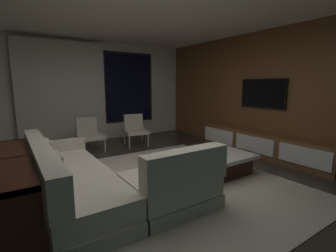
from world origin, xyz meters
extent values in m
plane|color=#332B26|center=(0.00, 0.00, 0.00)|extent=(9.20, 9.20, 0.00)
cube|color=silver|center=(0.00, 3.66, 1.35)|extent=(6.60, 0.12, 2.70)
cube|color=black|center=(1.30, 3.60, 1.45)|extent=(1.52, 0.02, 2.02)
cube|color=black|center=(1.30, 3.58, 1.45)|extent=(1.40, 0.03, 1.90)
cube|color=beige|center=(-0.55, 3.48, 1.30)|extent=(2.10, 0.12, 2.60)
cube|color=brown|center=(3.06, 0.00, 1.35)|extent=(0.12, 7.80, 2.70)
cube|color=beige|center=(0.35, -0.10, 0.01)|extent=(3.20, 3.80, 0.01)
cube|color=#B1A997|center=(-1.11, 0.16, 0.09)|extent=(0.90, 2.50, 0.18)
cube|color=beige|center=(-1.11, 0.16, 0.30)|extent=(0.86, 2.42, 0.24)
cube|color=beige|center=(-1.46, 0.16, 0.62)|extent=(0.20, 2.50, 0.40)
cube|color=beige|center=(-1.11, 1.31, 0.51)|extent=(0.90, 0.20, 0.18)
cube|color=#B1A997|center=(-0.13, -0.64, 0.09)|extent=(1.10, 0.90, 0.18)
cube|color=beige|center=(-0.13, -0.64, 0.30)|extent=(1.07, 0.86, 0.24)
cube|color=beige|center=(-0.13, -0.99, 0.62)|extent=(1.10, 0.20, 0.40)
cube|color=beige|center=(-1.34, 0.71, 0.58)|extent=(0.10, 0.36, 0.36)
cube|color=#B2A893|center=(-1.34, -0.14, 0.58)|extent=(0.10, 0.36, 0.36)
cube|color=#3A1B12|center=(1.18, -0.05, 0.15)|extent=(1.00, 1.00, 0.30)
cube|color=white|center=(1.18, -0.05, 0.33)|extent=(1.16, 1.16, 0.06)
cube|color=#8D3647|center=(1.34, 0.14, 0.38)|extent=(0.23, 0.14, 0.03)
cube|color=#5275B9|center=(1.36, 0.14, 0.41)|extent=(0.22, 0.22, 0.02)
cylinder|color=#B2ADA0|center=(1.11, 2.12, 0.18)|extent=(0.04, 0.04, 0.36)
cylinder|color=#B2ADA0|center=(0.64, 2.21, 0.18)|extent=(0.04, 0.04, 0.36)
cylinder|color=#B2ADA0|center=(1.20, 2.61, 0.18)|extent=(0.04, 0.04, 0.36)
cylinder|color=#B2ADA0|center=(0.73, 2.70, 0.18)|extent=(0.04, 0.04, 0.36)
cube|color=beige|center=(0.92, 2.41, 0.36)|extent=(0.63, 0.65, 0.08)
cube|color=beige|center=(0.96, 2.65, 0.59)|extent=(0.49, 0.17, 0.38)
cylinder|color=#B2ADA0|center=(0.04, 2.23, 0.18)|extent=(0.04, 0.04, 0.36)
cylinder|color=#B2ADA0|center=(-0.44, 2.20, 0.18)|extent=(0.04, 0.04, 0.36)
cylinder|color=#B2ADA0|center=(0.01, 2.73, 0.18)|extent=(0.04, 0.04, 0.36)
cylinder|color=#B2ADA0|center=(-0.47, 2.70, 0.18)|extent=(0.04, 0.04, 0.36)
cube|color=beige|center=(-0.22, 2.47, 0.36)|extent=(0.57, 0.59, 0.08)
cube|color=beige|center=(-0.23, 2.71, 0.59)|extent=(0.49, 0.11, 0.38)
cube|color=brown|center=(2.78, 0.10, 0.26)|extent=(0.44, 3.10, 0.52)
cube|color=white|center=(2.55, -0.94, 0.29)|extent=(0.02, 0.93, 0.33)
cube|color=white|center=(2.55, 0.10, 0.29)|extent=(0.02, 0.93, 0.33)
cube|color=white|center=(2.55, 1.15, 0.29)|extent=(0.02, 0.93, 0.33)
cube|color=black|center=(2.74, -0.75, 0.12)|extent=(0.33, 0.68, 0.19)
cube|color=tan|center=(2.74, -1.01, 0.11)|extent=(0.03, 0.04, 0.17)
cube|color=#74D29B|center=(2.74, -0.93, 0.10)|extent=(0.03, 0.04, 0.14)
cube|color=#4B886A|center=(2.74, -0.84, 0.10)|extent=(0.03, 0.04, 0.16)
cube|color=teal|center=(2.74, -0.75, 0.11)|extent=(0.03, 0.04, 0.18)
cube|color=#4FB4BE|center=(2.74, -0.67, 0.12)|extent=(0.03, 0.04, 0.18)
cube|color=#C38B9C|center=(2.74, -0.58, 0.11)|extent=(0.03, 0.04, 0.17)
cube|color=#98A47D|center=(2.74, -0.49, 0.11)|extent=(0.03, 0.04, 0.17)
cube|color=black|center=(2.95, 0.25, 1.35)|extent=(0.04, 1.10, 0.64)
cube|color=black|center=(2.95, 0.25, 1.35)|extent=(0.05, 1.06, 0.60)
cube|color=#3A1B12|center=(-1.78, 0.06, 0.72)|extent=(0.40, 2.10, 0.04)
cube|color=#3A1B12|center=(-1.78, 0.06, 0.14)|extent=(0.38, 2.04, 0.03)
cube|color=#3A1B12|center=(-1.78, -0.97, 0.37)|extent=(0.40, 0.04, 0.74)
cube|color=#3A1B12|center=(-1.78, 1.09, 0.37)|extent=(0.40, 0.04, 0.74)
cube|color=#3A1B12|center=(-1.78, 0.06, 0.37)|extent=(0.38, 0.03, 0.74)
cube|color=white|center=(-1.78, -0.78, 0.27)|extent=(0.18, 0.04, 0.23)
cube|color=silver|center=(-1.78, -0.57, 0.28)|extent=(0.18, 0.04, 0.24)
cube|color=silver|center=(-1.78, -0.36, 0.28)|extent=(0.18, 0.04, 0.26)
cube|color=silver|center=(-1.78, -0.15, 0.28)|extent=(0.18, 0.04, 0.25)
cube|color=silver|center=(-1.78, 0.06, 0.29)|extent=(0.18, 0.04, 0.27)
cube|color=white|center=(-1.79, 0.27, 0.28)|extent=(0.18, 0.04, 0.24)
cube|color=silver|center=(-1.78, 0.48, 0.29)|extent=(0.18, 0.04, 0.26)
cube|color=silver|center=(-1.79, 0.69, 0.29)|extent=(0.18, 0.04, 0.26)
cube|color=silver|center=(-1.79, 0.90, 0.28)|extent=(0.18, 0.04, 0.25)
camera|label=1|loc=(-1.75, -3.05, 1.54)|focal=25.87mm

